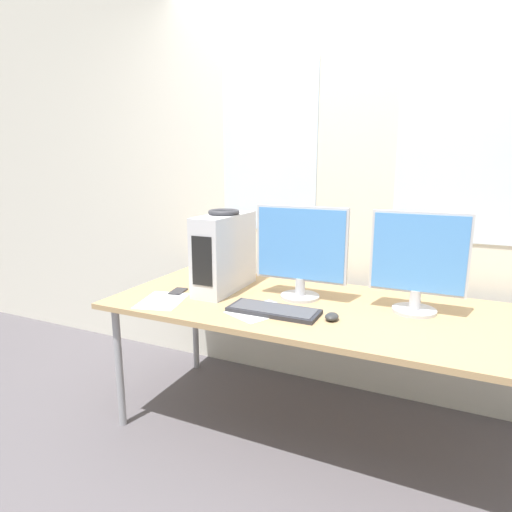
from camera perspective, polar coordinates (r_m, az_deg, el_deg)
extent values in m
plane|color=#565156|center=(2.17, 4.63, -28.80)|extent=(14.00, 14.00, 0.00)
cube|color=beige|center=(2.65, 13.14, 10.34)|extent=(8.00, 0.06, 2.70)
cube|color=silver|center=(2.78, 1.67, 14.14)|extent=(0.64, 0.01, 1.03)
cube|color=silver|center=(2.56, 25.63, 13.16)|extent=(0.64, 0.01, 1.03)
cube|color=tan|center=(2.19, 9.13, -7.02)|extent=(2.21, 0.92, 0.03)
cylinder|color=#99999E|center=(2.50, -17.78, -13.91)|extent=(0.04, 0.04, 0.69)
cylinder|color=#99999E|center=(3.05, -8.10, -8.62)|extent=(0.04, 0.04, 0.69)
cube|color=silver|center=(2.40, -4.22, 0.45)|extent=(0.17, 0.47, 0.43)
cube|color=black|center=(2.20, -7.23, -0.70)|extent=(0.12, 0.00, 0.26)
torus|color=#333338|center=(2.37, -4.30, 5.86)|extent=(0.17, 0.17, 0.03)
cylinder|color=#B7B7BC|center=(2.31, 5.88, -5.37)|extent=(0.21, 0.21, 0.02)
cylinder|color=#B7B7BC|center=(2.29, 5.91, -4.06)|extent=(0.05, 0.05, 0.09)
cube|color=#B7B7BC|center=(2.24, 6.04, 1.63)|extent=(0.49, 0.03, 0.39)
cube|color=#4C8CD8|center=(2.23, 5.91, 1.56)|extent=(0.47, 0.00, 0.37)
cylinder|color=#B7B7BC|center=(2.22, 20.34, -6.80)|extent=(0.21, 0.21, 0.02)
cylinder|color=#B7B7BC|center=(2.21, 20.44, -5.45)|extent=(0.05, 0.05, 0.09)
cube|color=#B7B7BC|center=(2.15, 20.89, 0.40)|extent=(0.44, 0.03, 0.39)
cube|color=#4C8CD8|center=(2.14, 20.86, 0.32)|extent=(0.42, 0.00, 0.37)
cube|color=#28282D|center=(2.08, 2.38, -7.28)|extent=(0.44, 0.18, 0.02)
cube|color=#47474C|center=(2.07, 2.38, -6.98)|extent=(0.41, 0.15, 0.00)
ellipsoid|color=#2D2D2D|center=(2.01, 10.08, -7.96)|extent=(0.06, 0.08, 0.03)
cube|color=#232328|center=(2.44, -10.35, -4.66)|extent=(0.09, 0.13, 0.01)
cube|color=white|center=(2.10, 0.62, -7.35)|extent=(0.32, 0.36, 0.00)
cube|color=white|center=(2.30, -12.39, -5.82)|extent=(0.28, 0.34, 0.00)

